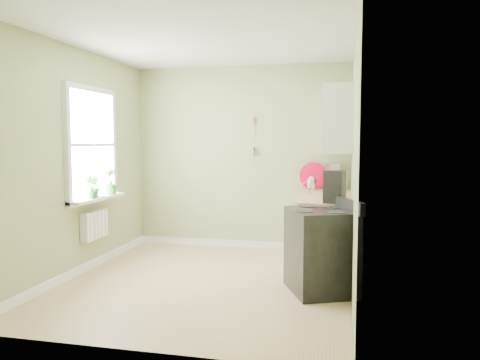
% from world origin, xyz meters
% --- Properties ---
extents(floor, '(3.20, 3.60, 0.02)m').
position_xyz_m(floor, '(0.00, 0.00, -0.01)').
color(floor, tan).
rests_on(floor, ground).
extents(ceiling, '(3.20, 3.60, 0.02)m').
position_xyz_m(ceiling, '(0.00, 0.00, 2.71)').
color(ceiling, white).
rests_on(ceiling, wall_back).
extents(wall_back, '(3.20, 0.02, 2.70)m').
position_xyz_m(wall_back, '(0.00, 1.81, 1.35)').
color(wall_back, '#9DA570').
rests_on(wall_back, floor).
extents(wall_left, '(0.02, 3.60, 2.70)m').
position_xyz_m(wall_left, '(-1.61, 0.00, 1.35)').
color(wall_left, '#9DA570').
rests_on(wall_left, floor).
extents(wall_right, '(0.02, 3.60, 2.70)m').
position_xyz_m(wall_right, '(1.61, 0.00, 1.35)').
color(wall_right, '#9DA570').
rests_on(wall_right, floor).
extents(base_cabinets, '(0.60, 1.60, 0.87)m').
position_xyz_m(base_cabinets, '(1.30, 1.00, 0.43)').
color(base_cabinets, white).
rests_on(base_cabinets, floor).
extents(countertop, '(0.64, 1.60, 0.04)m').
position_xyz_m(countertop, '(1.29, 1.00, 0.89)').
color(countertop, '#D5B382').
rests_on(countertop, base_cabinets).
extents(upper_cabinets, '(0.35, 1.40, 0.80)m').
position_xyz_m(upper_cabinets, '(1.43, 1.10, 1.85)').
color(upper_cabinets, white).
rests_on(upper_cabinets, wall_right).
extents(window, '(0.06, 1.14, 1.44)m').
position_xyz_m(window, '(-1.58, 0.30, 1.55)').
color(window, white).
rests_on(window, wall_left).
extents(window_sill, '(0.18, 1.14, 0.04)m').
position_xyz_m(window_sill, '(-1.51, 0.30, 0.88)').
color(window_sill, white).
rests_on(window_sill, wall_left).
extents(radiator, '(0.12, 0.50, 0.35)m').
position_xyz_m(radiator, '(-1.54, 0.25, 0.55)').
color(radiator, white).
rests_on(radiator, wall_left).
extents(wall_utensils, '(0.02, 0.14, 0.58)m').
position_xyz_m(wall_utensils, '(0.20, 1.78, 1.56)').
color(wall_utensils, '#D5B382').
rests_on(wall_utensils, wall_back).
extents(stove, '(0.88, 0.90, 1.00)m').
position_xyz_m(stove, '(1.28, -0.06, 0.45)').
color(stove, black).
rests_on(stove, floor).
extents(stand_mixer, '(0.31, 0.38, 0.42)m').
position_xyz_m(stand_mixer, '(1.32, 1.74, 1.09)').
color(stand_mixer, '#B2B2B7').
rests_on(stand_mixer, countertop).
extents(kettle, '(0.19, 0.11, 0.20)m').
position_xyz_m(kettle, '(1.05, 1.60, 1.01)').
color(kettle, silver).
rests_on(kettle, countertop).
extents(coffee_maker, '(0.25, 0.27, 0.36)m').
position_xyz_m(coffee_maker, '(1.40, 0.30, 1.08)').
color(coffee_maker, black).
rests_on(coffee_maker, countertop).
extents(red_tray, '(0.39, 0.10, 0.39)m').
position_xyz_m(red_tray, '(1.07, 1.72, 1.10)').
color(red_tray, red).
rests_on(red_tray, countertop).
extents(jar, '(0.07, 0.07, 0.08)m').
position_xyz_m(jar, '(1.05, 1.08, 0.95)').
color(jar, '#ADA98F').
rests_on(jar, countertop).
extents(plant_a, '(0.18, 0.18, 0.29)m').
position_xyz_m(plant_a, '(-1.50, 0.12, 1.04)').
color(plant_a, '#297726').
rests_on(plant_a, window_sill).
extents(plant_b, '(0.19, 0.19, 0.27)m').
position_xyz_m(plant_b, '(-1.50, 0.20, 1.04)').
color(plant_b, '#297726').
rests_on(plant_b, window_sill).
extents(plant_c, '(0.26, 0.26, 0.33)m').
position_xyz_m(plant_c, '(-1.50, 0.61, 1.06)').
color(plant_c, '#297726').
rests_on(plant_c, window_sill).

